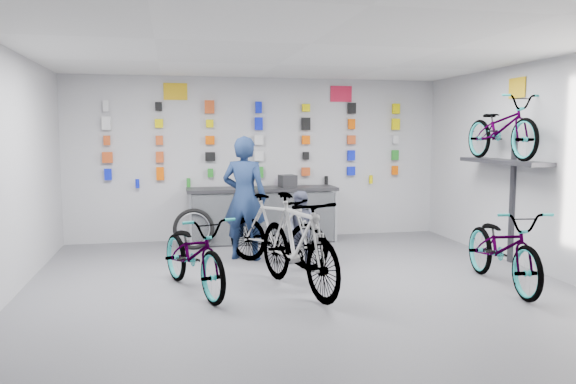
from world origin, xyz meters
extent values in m
plane|color=#56555B|center=(0.00, 0.00, 0.00)|extent=(8.00, 8.00, 0.00)
plane|color=white|center=(0.00, 0.00, 3.00)|extent=(8.00, 8.00, 0.00)
plane|color=silver|center=(0.00, 4.00, 1.50)|extent=(7.00, 0.00, 7.00)
plane|color=silver|center=(0.00, -4.00, 1.50)|extent=(7.00, 0.00, 7.00)
plane|color=silver|center=(3.50, 0.00, 1.50)|extent=(0.00, 8.00, 8.00)
cube|color=black|center=(0.00, 3.55, 0.45)|extent=(2.60, 0.60, 0.90)
cube|color=silver|center=(0.00, 3.25, 0.48)|extent=(2.60, 0.02, 0.90)
cube|color=silver|center=(-1.30, 3.25, 0.48)|extent=(0.04, 0.04, 0.96)
cube|color=silver|center=(1.30, 3.25, 0.48)|extent=(0.04, 0.04, 0.96)
cube|color=black|center=(0.00, 3.55, 0.97)|extent=(2.70, 0.66, 0.06)
cube|color=#0B1ACA|center=(-2.70, 3.93, 1.25)|extent=(0.12, 0.06, 0.20)
cube|color=#EE5300|center=(-1.80, 3.93, 1.25)|extent=(0.13, 0.06, 0.23)
cube|color=#218123|center=(-0.90, 3.93, 1.25)|extent=(0.10, 0.06, 0.16)
cube|color=#218123|center=(0.00, 3.93, 1.25)|extent=(0.16, 0.06, 0.21)
cube|color=#C44518|center=(0.90, 3.93, 1.25)|extent=(0.16, 0.06, 0.16)
cube|color=#0B1ACA|center=(1.80, 3.93, 1.25)|extent=(0.15, 0.06, 0.17)
cube|color=#EE5300|center=(2.70, 3.93, 1.25)|extent=(0.12, 0.06, 0.17)
cube|color=#C44518|center=(-2.70, 3.93, 1.55)|extent=(0.18, 0.06, 0.19)
cube|color=#C44518|center=(-1.80, 3.93, 1.55)|extent=(0.14, 0.06, 0.20)
cube|color=black|center=(-0.90, 3.93, 1.55)|extent=(0.18, 0.06, 0.16)
cube|color=silver|center=(0.00, 3.93, 1.55)|extent=(0.17, 0.06, 0.17)
cube|color=black|center=(0.90, 3.93, 1.55)|extent=(0.11, 0.06, 0.15)
cube|color=#0B1ACA|center=(1.80, 3.93, 1.55)|extent=(0.14, 0.06, 0.19)
cube|color=#218123|center=(2.70, 3.93, 1.55)|extent=(0.13, 0.06, 0.19)
cube|color=#C44518|center=(-2.70, 3.93, 1.85)|extent=(0.11, 0.06, 0.17)
cube|color=#C44518|center=(-1.80, 3.93, 1.85)|extent=(0.13, 0.06, 0.17)
cube|color=#EE5300|center=(-0.90, 3.93, 1.85)|extent=(0.16, 0.06, 0.16)
cube|color=silver|center=(0.00, 3.93, 1.85)|extent=(0.17, 0.06, 0.17)
cube|color=#EE5300|center=(0.90, 3.93, 1.85)|extent=(0.15, 0.06, 0.16)
cube|color=#C44518|center=(1.80, 3.93, 1.85)|extent=(0.16, 0.06, 0.17)
cube|color=silver|center=(2.70, 3.93, 1.85)|extent=(0.11, 0.06, 0.15)
cube|color=silver|center=(-2.70, 3.93, 2.15)|extent=(0.15, 0.06, 0.23)
cube|color=#E8D400|center=(-1.80, 3.93, 2.15)|extent=(0.14, 0.06, 0.15)
cube|color=#E8D400|center=(-0.90, 3.93, 2.15)|extent=(0.13, 0.06, 0.14)
cube|color=#0B1ACA|center=(0.00, 3.93, 2.15)|extent=(0.14, 0.06, 0.23)
cube|color=black|center=(0.90, 3.93, 2.15)|extent=(0.16, 0.06, 0.24)
cube|color=#EE5300|center=(1.80, 3.93, 2.15)|extent=(0.13, 0.06, 0.19)
cube|color=#E8D400|center=(2.70, 3.93, 2.15)|extent=(0.15, 0.06, 0.22)
cube|color=silver|center=(-2.70, 3.93, 2.45)|extent=(0.09, 0.06, 0.19)
cube|color=black|center=(-1.80, 3.93, 2.45)|extent=(0.12, 0.06, 0.15)
cube|color=#C44518|center=(-0.90, 3.93, 2.45)|extent=(0.17, 0.06, 0.24)
cube|color=#0B1ACA|center=(0.00, 3.93, 2.45)|extent=(0.12, 0.06, 0.21)
cube|color=#E8D400|center=(0.90, 3.93, 2.45)|extent=(0.14, 0.06, 0.14)
cube|color=black|center=(1.80, 3.93, 2.45)|extent=(0.15, 0.06, 0.21)
cube|color=#E8D400|center=(2.70, 3.93, 2.45)|extent=(0.14, 0.06, 0.19)
cylinder|color=#0B1ACA|center=(-2.20, 3.91, 1.08)|extent=(0.07, 0.07, 0.16)
cylinder|color=#218123|center=(-1.30, 3.91, 1.08)|extent=(0.07, 0.07, 0.16)
cylinder|color=purple|center=(0.40, 3.91, 1.08)|extent=(0.07, 0.07, 0.16)
cylinder|color=black|center=(1.30, 3.91, 1.08)|extent=(0.07, 0.07, 0.16)
cylinder|color=#E8D400|center=(2.20, 3.91, 1.08)|extent=(0.07, 0.07, 0.16)
cube|color=#333338|center=(3.30, 1.20, 1.55)|extent=(0.38, 1.90, 0.06)
cube|color=#333338|center=(3.48, 1.20, 1.00)|extent=(0.04, 0.10, 2.00)
cube|color=gold|center=(-1.50, 3.98, 2.72)|extent=(0.42, 0.02, 0.30)
cube|color=red|center=(1.60, 3.98, 2.72)|extent=(0.42, 0.02, 0.30)
cube|color=gold|center=(3.48, 1.20, 2.65)|extent=(0.02, 0.40, 0.30)
imported|color=gray|center=(-1.35, 0.54, 0.49)|extent=(1.24, 1.98, 0.98)
imported|color=gray|center=(-0.08, 0.31, 0.61)|extent=(1.09, 2.11, 1.22)
imported|color=gray|center=(2.56, -0.02, 0.52)|extent=(0.91, 2.04, 1.04)
imported|color=gray|center=(-0.08, 1.71, 0.53)|extent=(1.61, 1.60, 1.06)
imported|color=gray|center=(3.25, 1.20, 2.05)|extent=(0.63, 1.80, 0.95)
imported|color=#152547|center=(-0.49, 2.24, 0.97)|extent=(0.83, 0.71, 1.93)
imported|color=#4E536C|center=(0.30, 1.65, 0.56)|extent=(0.67, 0.62, 1.12)
torus|color=black|center=(-1.25, 3.17, 0.35)|extent=(0.70, 0.18, 0.70)
torus|color=silver|center=(-1.25, 3.17, 0.35)|extent=(0.57, 0.11, 0.57)
cube|color=black|center=(0.47, 3.55, 1.11)|extent=(0.32, 0.33, 0.22)
camera|label=1|loc=(-1.60, -6.41, 1.98)|focal=35.00mm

